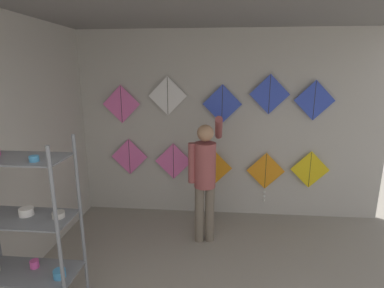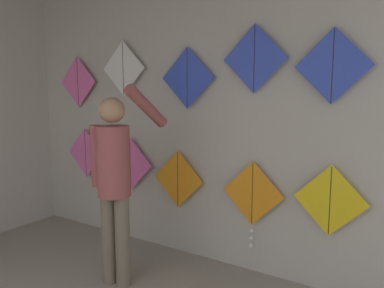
{
  "view_description": "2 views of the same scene",
  "coord_description": "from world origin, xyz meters",
  "px_view_note": "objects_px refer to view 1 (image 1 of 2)",
  "views": [
    {
      "loc": [
        0.03,
        -0.81,
        2.22
      ],
      "look_at": [
        -0.34,
        3.33,
        1.19
      ],
      "focal_mm": 28.0,
      "sensor_mm": 36.0,
      "label": 1
    },
    {
      "loc": [
        2.02,
        0.63,
        1.62
      ],
      "look_at": [
        0.28,
        3.33,
        1.17
      ],
      "focal_mm": 35.0,
      "sensor_mm": 36.0,
      "label": 2
    }
  ],
  "objects_px": {
    "kite_3": "(265,173)",
    "kite_4": "(310,170)",
    "kite_0": "(129,157)",
    "kite_5": "(121,104)",
    "kite_9": "(314,100)",
    "shopkeeper": "(205,173)",
    "kite_1": "(173,161)",
    "shelf_rack": "(23,224)",
    "kite_2": "(213,168)",
    "kite_7": "(222,104)",
    "kite_8": "(270,94)",
    "kite_6": "(168,96)"
  },
  "relations": [
    {
      "from": "kite_2",
      "to": "kite_5",
      "type": "relative_size",
      "value": 1.0
    },
    {
      "from": "kite_5",
      "to": "kite_0",
      "type": "bearing_deg",
      "value": 0.0
    },
    {
      "from": "kite_7",
      "to": "kite_8",
      "type": "xyz_separation_m",
      "value": [
        0.67,
        0.0,
        0.15
      ]
    },
    {
      "from": "kite_0",
      "to": "kite_9",
      "type": "height_order",
      "value": "kite_9"
    },
    {
      "from": "kite_8",
      "to": "kite_9",
      "type": "relative_size",
      "value": 1.0
    },
    {
      "from": "kite_4",
      "to": "kite_2",
      "type": "bearing_deg",
      "value": 180.0
    },
    {
      "from": "shopkeeper",
      "to": "kite_1",
      "type": "height_order",
      "value": "shopkeeper"
    },
    {
      "from": "shelf_rack",
      "to": "kite_4",
      "type": "xyz_separation_m",
      "value": [
        2.98,
        2.26,
        -0.2
      ]
    },
    {
      "from": "kite_5",
      "to": "kite_9",
      "type": "height_order",
      "value": "kite_9"
    },
    {
      "from": "kite_8",
      "to": "kite_3",
      "type": "bearing_deg",
      "value": -5.03
    },
    {
      "from": "kite_9",
      "to": "kite_7",
      "type": "bearing_deg",
      "value": 180.0
    },
    {
      "from": "shopkeeper",
      "to": "kite_2",
      "type": "distance_m",
      "value": 0.8
    },
    {
      "from": "kite_1",
      "to": "shopkeeper",
      "type": "bearing_deg",
      "value": -55.75
    },
    {
      "from": "kite_0",
      "to": "kite_6",
      "type": "height_order",
      "value": "kite_6"
    },
    {
      "from": "kite_3",
      "to": "kite_8",
      "type": "xyz_separation_m",
      "value": [
        -0.01,
        0.0,
        1.19
      ]
    },
    {
      "from": "shopkeeper",
      "to": "kite_6",
      "type": "bearing_deg",
      "value": 118.12
    },
    {
      "from": "kite_7",
      "to": "kite_8",
      "type": "relative_size",
      "value": 1.0
    },
    {
      "from": "kite_3",
      "to": "kite_9",
      "type": "xyz_separation_m",
      "value": [
        0.62,
        0.0,
        1.11
      ]
    },
    {
      "from": "shelf_rack",
      "to": "kite_8",
      "type": "distance_m",
      "value": 3.36
    },
    {
      "from": "shopkeeper",
      "to": "kite_5",
      "type": "bearing_deg",
      "value": 139.78
    },
    {
      "from": "kite_4",
      "to": "kite_8",
      "type": "xyz_separation_m",
      "value": [
        -0.66,
        0.0,
        1.11
      ]
    },
    {
      "from": "kite_5",
      "to": "shelf_rack",
      "type": "bearing_deg",
      "value": -93.75
    },
    {
      "from": "kite_0",
      "to": "kite_7",
      "type": "relative_size",
      "value": 1.0
    },
    {
      "from": "kite_2",
      "to": "kite_6",
      "type": "height_order",
      "value": "kite_6"
    },
    {
      "from": "kite_7",
      "to": "kite_1",
      "type": "bearing_deg",
      "value": 180.0
    },
    {
      "from": "kite_0",
      "to": "kite_2",
      "type": "xyz_separation_m",
      "value": [
        1.31,
        0.0,
        -0.14
      ]
    },
    {
      "from": "kite_1",
      "to": "shelf_rack",
      "type": "bearing_deg",
      "value": -112.28
    },
    {
      "from": "kite_1",
      "to": "kite_4",
      "type": "height_order",
      "value": "kite_1"
    },
    {
      "from": "kite_6",
      "to": "kite_8",
      "type": "relative_size",
      "value": 1.0
    },
    {
      "from": "kite_4",
      "to": "kite_1",
      "type": "bearing_deg",
      "value": 180.0
    },
    {
      "from": "kite_0",
      "to": "kite_4",
      "type": "relative_size",
      "value": 1.0
    },
    {
      "from": "shelf_rack",
      "to": "shopkeeper",
      "type": "xyz_separation_m",
      "value": [
        1.45,
        1.49,
        -0.03
      ]
    },
    {
      "from": "shopkeeper",
      "to": "kite_6",
      "type": "height_order",
      "value": "kite_6"
    },
    {
      "from": "kite_4",
      "to": "kite_6",
      "type": "distance_m",
      "value": 2.39
    },
    {
      "from": "kite_0",
      "to": "kite_3",
      "type": "relative_size",
      "value": 0.73
    },
    {
      "from": "shelf_rack",
      "to": "kite_0",
      "type": "distance_m",
      "value": 2.27
    },
    {
      "from": "shopkeeper",
      "to": "kite_3",
      "type": "bearing_deg",
      "value": 31.38
    },
    {
      "from": "kite_4",
      "to": "kite_5",
      "type": "relative_size",
      "value": 1.0
    },
    {
      "from": "kite_1",
      "to": "kite_5",
      "type": "relative_size",
      "value": 1.0
    },
    {
      "from": "kite_3",
      "to": "kite_4",
      "type": "xyz_separation_m",
      "value": [
        0.65,
        0.0,
        0.08
      ]
    },
    {
      "from": "kite_0",
      "to": "kite_1",
      "type": "height_order",
      "value": "kite_0"
    },
    {
      "from": "kite_0",
      "to": "kite_5",
      "type": "bearing_deg",
      "value": 180.0
    },
    {
      "from": "kite_6",
      "to": "kite_9",
      "type": "relative_size",
      "value": 1.0
    },
    {
      "from": "kite_3",
      "to": "kite_9",
      "type": "bearing_deg",
      "value": 0.09
    },
    {
      "from": "kite_1",
      "to": "kite_6",
      "type": "xyz_separation_m",
      "value": [
        -0.07,
        0.0,
        1.0
      ]
    },
    {
      "from": "kite_9",
      "to": "kite_4",
      "type": "bearing_deg",
      "value": 0.0
    },
    {
      "from": "kite_2",
      "to": "kite_7",
      "type": "bearing_deg",
      "value": 0.0
    },
    {
      "from": "shelf_rack",
      "to": "kite_4",
      "type": "relative_size",
      "value": 2.99
    },
    {
      "from": "kite_4",
      "to": "kite_8",
      "type": "distance_m",
      "value": 1.29
    },
    {
      "from": "kite_1",
      "to": "kite_5",
      "type": "bearing_deg",
      "value": 180.0
    }
  ]
}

